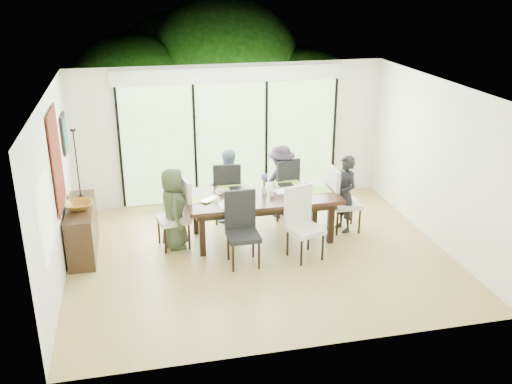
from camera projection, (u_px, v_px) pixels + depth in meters
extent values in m
cube|color=olive|center=(259.00, 255.00, 9.22)|extent=(6.00, 5.00, 0.01)
cube|color=white|center=(260.00, 88.00, 8.24)|extent=(6.00, 5.00, 0.01)
cube|color=white|center=(231.00, 134.00, 11.01)|extent=(6.00, 0.02, 2.70)
cube|color=beige|center=(309.00, 249.00, 6.44)|extent=(6.00, 0.02, 2.70)
cube|color=silver|center=(54.00, 192.00, 8.12)|extent=(0.02, 5.00, 2.70)
cube|color=silver|center=(438.00, 163.00, 9.34)|extent=(0.02, 5.00, 2.70)
cube|color=#598C3F|center=(231.00, 142.00, 11.03)|extent=(4.20, 0.02, 2.30)
cube|color=white|center=(230.00, 75.00, 10.55)|extent=(4.40, 0.06, 0.28)
cube|color=black|center=(120.00, 149.00, 10.59)|extent=(0.05, 0.04, 2.30)
cube|color=black|center=(195.00, 144.00, 10.88)|extent=(0.05, 0.04, 2.30)
cube|color=black|center=(266.00, 140.00, 11.16)|extent=(0.05, 0.04, 2.30)
cube|color=black|center=(334.00, 136.00, 11.45)|extent=(0.05, 0.04, 2.30)
cube|color=#8CAD7F|center=(45.00, 215.00, 6.98)|extent=(0.02, 0.90, 1.00)
cube|color=brown|center=(224.00, 186.00, 12.33)|extent=(6.00, 1.80, 0.10)
cube|color=#503222|center=(218.00, 149.00, 12.84)|extent=(6.00, 0.08, 0.06)
sphere|color=#14380F|center=(133.00, 104.00, 13.06)|extent=(3.20, 3.20, 3.20)
sphere|color=#14380F|center=(223.00, 80.00, 13.93)|extent=(4.00, 4.00, 4.00)
sphere|color=#14380F|center=(302.00, 106.00, 13.76)|extent=(2.80, 2.80, 2.80)
sphere|color=#14380F|center=(179.00, 84.00, 14.43)|extent=(3.60, 3.60, 3.60)
cube|color=black|center=(262.00, 196.00, 9.55)|extent=(2.54, 1.16, 0.06)
cube|color=black|center=(262.00, 202.00, 9.58)|extent=(2.33, 0.95, 0.11)
cube|color=black|center=(202.00, 235.00, 9.08)|extent=(0.10, 0.10, 0.73)
cube|color=black|center=(331.00, 223.00, 9.52)|extent=(0.10, 0.10, 0.73)
cube|color=black|center=(196.00, 214.00, 9.86)|extent=(0.10, 0.10, 0.73)
cube|color=black|center=(315.00, 203.00, 10.30)|extent=(0.10, 0.10, 0.73)
imported|color=#3A462F|center=(174.00, 208.00, 9.28)|extent=(0.42, 0.65, 1.37)
imported|color=black|center=(345.00, 194.00, 9.88)|extent=(0.55, 0.72, 1.37)
imported|color=#7992AF|center=(227.00, 186.00, 10.24)|extent=(0.71, 0.54, 1.37)
imported|color=#2B2131|center=(281.00, 182.00, 10.45)|extent=(0.71, 0.54, 1.37)
cube|color=#96A63B|center=(206.00, 199.00, 9.34)|extent=(0.47, 0.34, 0.01)
cube|color=#6FA139|center=(316.00, 190.00, 9.73)|extent=(0.47, 0.34, 0.01)
cube|color=olive|center=(231.00, 188.00, 9.81)|extent=(0.47, 0.34, 0.01)
cube|color=#7AA23A|center=(287.00, 184.00, 10.01)|extent=(0.47, 0.34, 0.01)
cube|color=white|center=(233.00, 204.00, 9.15)|extent=(0.47, 0.34, 0.01)
cube|color=black|center=(238.00, 188.00, 9.78)|extent=(0.28, 0.19, 0.01)
cube|color=black|center=(285.00, 185.00, 9.95)|extent=(0.25, 0.18, 0.01)
cube|color=white|center=(303.00, 192.00, 9.63)|extent=(0.32, 0.23, 0.00)
cube|color=white|center=(233.00, 203.00, 9.15)|extent=(0.28, 0.28, 0.03)
cube|color=#C66117|center=(233.00, 202.00, 9.14)|extent=(0.21, 0.21, 0.01)
cylinder|color=silver|center=(264.00, 190.00, 9.57)|extent=(0.08, 0.08, 0.13)
cylinder|color=#337226|center=(264.00, 183.00, 9.53)|extent=(0.04, 0.04, 0.17)
sphere|color=#584CBF|center=(264.00, 177.00, 9.49)|extent=(0.12, 0.12, 0.12)
imported|color=silver|center=(213.00, 200.00, 9.27)|extent=(0.41, 0.40, 0.03)
imported|color=white|center=(219.00, 192.00, 9.51)|extent=(0.17, 0.17, 0.10)
imported|color=white|center=(272.00, 193.00, 9.46)|extent=(0.12, 0.12, 0.10)
imported|color=white|center=(306.00, 186.00, 9.77)|extent=(0.15, 0.15, 0.10)
imported|color=white|center=(276.00, 192.00, 9.63)|extent=(0.19, 0.25, 0.02)
cube|color=black|center=(82.00, 229.00, 9.17)|extent=(0.41, 1.45, 0.82)
imported|color=#8A5E1E|center=(79.00, 205.00, 8.91)|extent=(0.43, 0.43, 0.11)
cylinder|color=black|center=(81.00, 197.00, 9.33)|extent=(0.09, 0.09, 0.04)
cylinder|color=black|center=(77.00, 164.00, 9.12)|extent=(0.02, 0.02, 1.13)
cylinder|color=black|center=(73.00, 130.00, 8.92)|extent=(0.09, 0.09, 0.03)
cylinder|color=silver|center=(72.00, 127.00, 8.90)|extent=(0.03, 0.03, 0.09)
cube|color=maroon|center=(57.00, 160.00, 8.36)|extent=(0.02, 1.00, 1.50)
cube|color=black|center=(64.00, 134.00, 9.53)|extent=(0.03, 0.55, 0.65)
cube|color=#17494A|center=(65.00, 134.00, 9.53)|extent=(0.01, 0.45, 0.55)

